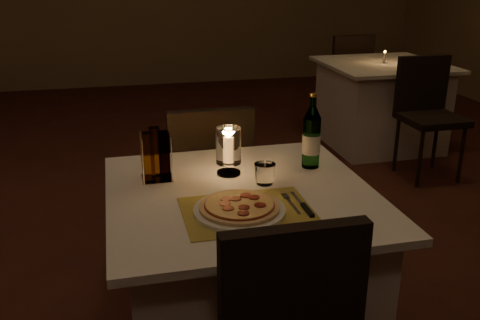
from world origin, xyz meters
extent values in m
cube|color=#481E17|center=(0.00, 0.00, -0.01)|extent=(8.00, 10.00, 0.02)
cube|color=silver|center=(0.23, -0.44, 0.35)|extent=(0.88, 0.88, 0.71)
cube|color=silver|center=(0.23, -0.44, 0.72)|extent=(1.00, 1.00, 0.03)
cube|color=black|center=(0.23, -1.05, 0.69)|extent=(0.42, 0.05, 0.42)
cube|color=black|center=(0.23, 0.36, 0.46)|extent=(0.42, 0.42, 0.05)
cube|color=black|center=(0.23, 0.18, 0.69)|extent=(0.42, 0.05, 0.42)
cylinder|color=black|center=(0.40, 0.53, 0.22)|extent=(0.03, 0.03, 0.44)
cylinder|color=black|center=(0.06, 0.53, 0.22)|extent=(0.03, 0.03, 0.44)
cylinder|color=black|center=(0.40, 0.19, 0.22)|extent=(0.03, 0.03, 0.44)
cylinder|color=black|center=(0.06, 0.19, 0.22)|extent=(0.03, 0.03, 0.44)
cube|color=#A8933A|center=(0.21, -0.62, 0.74)|extent=(0.45, 0.34, 0.00)
cylinder|color=white|center=(0.18, -0.62, 0.75)|extent=(0.32, 0.32, 0.01)
cylinder|color=#D8B77F|center=(0.18, -0.62, 0.76)|extent=(0.28, 0.28, 0.01)
cylinder|color=maroon|center=(0.18, -0.62, 0.77)|extent=(0.24, 0.24, 0.00)
cylinder|color=#EACC7F|center=(0.18, -0.62, 0.77)|extent=(0.24, 0.24, 0.00)
cylinder|color=maroon|center=(0.24, -0.58, 0.78)|extent=(0.04, 0.04, 0.00)
cylinder|color=maroon|center=(0.21, -0.56, 0.78)|extent=(0.04, 0.04, 0.00)
cylinder|color=maroon|center=(0.17, -0.58, 0.78)|extent=(0.04, 0.04, 0.00)
cylinder|color=maroon|center=(0.14, -0.57, 0.78)|extent=(0.04, 0.04, 0.00)
cylinder|color=maroon|center=(0.13, -0.61, 0.78)|extent=(0.04, 0.04, 0.00)
cylinder|color=maroon|center=(0.13, -0.65, 0.78)|extent=(0.04, 0.04, 0.00)
cylinder|color=maroon|center=(0.17, -0.70, 0.78)|extent=(0.04, 0.04, 0.00)
cylinder|color=maroon|center=(0.18, -0.65, 0.78)|extent=(0.04, 0.04, 0.00)
cylinder|color=maroon|center=(0.24, -0.65, 0.78)|extent=(0.04, 0.04, 0.00)
cube|color=silver|center=(0.37, -0.62, 0.75)|extent=(0.01, 0.14, 0.00)
cube|color=silver|center=(0.37, -0.53, 0.75)|extent=(0.02, 0.05, 0.00)
cube|color=black|center=(0.41, -0.67, 0.75)|extent=(0.02, 0.10, 0.01)
cube|color=silver|center=(0.41, -0.56, 0.75)|extent=(0.01, 0.12, 0.00)
cylinder|color=#569952|center=(0.57, -0.25, 0.85)|extent=(0.07, 0.07, 0.21)
cylinder|color=#569952|center=(0.57, -0.25, 1.02)|extent=(0.03, 0.03, 0.04)
cylinder|color=gold|center=(0.57, -0.25, 1.05)|extent=(0.03, 0.03, 0.01)
cylinder|color=silver|center=(0.57, -0.25, 0.84)|extent=(0.08, 0.08, 0.08)
cylinder|color=white|center=(0.22, -0.25, 0.74)|extent=(0.10, 0.10, 0.01)
cylinder|color=white|center=(0.22, -0.25, 0.77)|extent=(0.02, 0.02, 0.04)
cylinder|color=white|center=(0.22, -0.25, 0.86)|extent=(0.10, 0.10, 0.15)
cylinder|color=white|center=(0.22, -0.25, 0.85)|extent=(0.03, 0.03, 0.11)
ellipsoid|color=orange|center=(0.22, -0.25, 0.92)|extent=(0.02, 0.02, 0.03)
cube|color=white|center=(-0.07, -0.24, 0.74)|extent=(0.12, 0.12, 0.01)
cylinder|color=white|center=(-0.13, -0.29, 0.84)|extent=(0.01, 0.01, 0.18)
cylinder|color=white|center=(-0.02, -0.29, 0.84)|extent=(0.01, 0.01, 0.18)
cylinder|color=white|center=(-0.13, -0.18, 0.84)|extent=(0.01, 0.01, 0.18)
cylinder|color=white|center=(-0.02, -0.18, 0.84)|extent=(0.01, 0.01, 0.18)
cube|color=#BF8C33|center=(-0.10, -0.27, 0.85)|extent=(0.04, 0.04, 0.20)
cube|color=#3F1E14|center=(-0.04, -0.27, 0.85)|extent=(0.04, 0.04, 0.20)
cube|color=#BF8C33|center=(-0.07, -0.21, 0.85)|extent=(0.04, 0.04, 0.20)
cube|color=silver|center=(2.07, 1.95, 0.35)|extent=(0.88, 0.88, 0.71)
cube|color=silver|center=(2.07, 1.95, 0.72)|extent=(1.00, 1.00, 0.03)
cube|color=black|center=(2.07, 1.15, 0.46)|extent=(0.42, 0.42, 0.05)
cube|color=black|center=(2.07, 1.34, 0.69)|extent=(0.42, 0.05, 0.42)
cylinder|color=black|center=(1.90, 0.98, 0.22)|extent=(0.03, 0.03, 0.44)
cylinder|color=black|center=(2.24, 0.98, 0.22)|extent=(0.03, 0.03, 0.44)
cylinder|color=black|center=(1.90, 1.32, 0.22)|extent=(0.03, 0.03, 0.44)
cylinder|color=black|center=(2.24, 1.32, 0.22)|extent=(0.03, 0.03, 0.44)
cube|color=black|center=(2.07, 2.75, 0.46)|extent=(0.42, 0.42, 0.05)
cube|color=black|center=(2.07, 2.57, 0.69)|extent=(0.42, 0.05, 0.42)
cylinder|color=black|center=(2.24, 2.92, 0.22)|extent=(0.03, 0.03, 0.44)
cylinder|color=black|center=(1.90, 2.92, 0.22)|extent=(0.03, 0.03, 0.44)
cylinder|color=black|center=(2.24, 2.58, 0.22)|extent=(0.03, 0.03, 0.44)
cylinder|color=black|center=(1.90, 2.58, 0.22)|extent=(0.03, 0.03, 0.44)
cylinder|color=white|center=(2.07, 1.95, 0.79)|extent=(0.03, 0.03, 0.09)
ellipsoid|color=orange|center=(2.07, 1.95, 0.84)|extent=(0.01, 0.01, 0.02)
camera|label=1|loc=(-0.21, -2.24, 1.55)|focal=40.00mm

